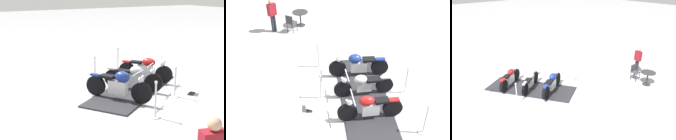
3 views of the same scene
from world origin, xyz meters
TOP-DOWN VIEW (x-y plane):
  - ground_plane at (0.00, 0.00)m, footprint 80.00×80.00m
  - display_platform at (0.00, 0.00)m, footprint 3.83×4.71m
  - motorcycle_navy at (0.67, -0.97)m, footprint 2.03×1.35m
  - motorcycle_chrome at (0.03, 0.02)m, footprint 1.77×1.35m
  - motorcycle_maroon at (-0.62, 1.01)m, footprint 1.79×1.34m
  - stanchion_right_mid at (1.27, 0.82)m, footprint 0.34×0.34m
  - stanchion_left_mid at (-1.27, -0.82)m, footprint 0.31×0.31m
  - stanchion_left_rear at (-2.32, 0.81)m, footprint 0.30×0.30m
  - stanchion_right_front at (2.32, -0.81)m, footprint 0.32×0.32m
  - info_placard at (1.34, 1.49)m, footprint 0.39×0.44m

SIDE VIEW (x-z plane):
  - ground_plane at x=0.00m, z-range 0.00..0.00m
  - display_platform at x=0.00m, z-range 0.00..0.05m
  - info_placard at x=1.34m, z-range -0.03..0.16m
  - stanchion_right_mid at x=1.27m, z-range -0.20..0.83m
  - stanchion_right_front at x=2.32m, z-range -0.18..0.88m
  - stanchion_left_mid at x=-1.27m, z-range -0.17..0.92m
  - stanchion_left_rear at x=-2.32m, z-range -0.17..0.92m
  - motorcycle_chrome at x=0.03m, z-range 0.04..0.96m
  - motorcycle_maroon at x=-0.62m, z-range 0.03..0.97m
  - motorcycle_navy at x=0.67m, z-range 0.04..1.02m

